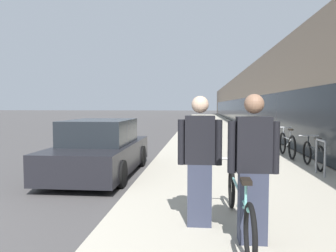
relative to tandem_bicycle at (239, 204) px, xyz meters
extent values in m
cube|color=#B2AA99|center=(0.49, 19.79, -0.43)|extent=(4.77, 70.00, 0.15)
cube|color=gray|center=(7.93, 27.79, 1.77)|extent=(10.00, 70.00, 4.55)
cube|color=#1E2328|center=(2.97, 27.79, 0.74)|extent=(0.10, 63.00, 2.20)
torus|color=black|center=(0.00, 0.99, -0.03)|extent=(0.05, 0.66, 0.66)
torus|color=black|center=(0.00, -0.96, -0.03)|extent=(0.05, 0.66, 0.66)
cylinder|color=#7AD1C6|center=(0.00, 0.01, 0.17)|extent=(0.04, 1.65, 0.04)
cylinder|color=#7AD1C6|center=(0.00, -0.37, 0.08)|extent=(0.04, 0.98, 0.31)
cylinder|color=#7AD1C6|center=(0.00, -0.61, 0.31)|extent=(0.03, 0.03, 0.27)
cube|color=black|center=(0.00, -0.61, 0.44)|extent=(0.11, 0.22, 0.05)
cylinder|color=#7AD1C6|center=(0.00, 0.83, 0.31)|extent=(0.03, 0.03, 0.29)
cylinder|color=silver|center=(0.00, 0.83, 0.46)|extent=(0.52, 0.03, 0.03)
cube|color=#33384C|center=(0.12, -0.34, 0.07)|extent=(0.33, 0.24, 0.85)
cube|color=black|center=(0.12, -0.34, 0.82)|extent=(0.40, 0.24, 0.65)
cylinder|color=black|center=(-0.13, -0.34, 0.79)|extent=(0.10, 0.10, 0.62)
cylinder|color=black|center=(0.37, -0.34, 0.79)|extent=(0.10, 0.10, 0.62)
sphere|color=#936B51|center=(0.12, -0.34, 1.30)|extent=(0.23, 0.23, 0.23)
cube|color=#33384C|center=(-0.51, 0.18, 0.07)|extent=(0.33, 0.23, 0.85)
cube|color=black|center=(-0.51, 0.18, 0.82)|extent=(0.40, 0.23, 0.65)
cylinder|color=black|center=(-0.76, 0.18, 0.78)|extent=(0.10, 0.10, 0.61)
cylinder|color=black|center=(-0.26, 0.18, 0.78)|extent=(0.10, 0.10, 0.61)
sphere|color=beige|center=(-0.51, 0.18, 1.29)|extent=(0.23, 0.23, 0.23)
cylinder|color=gray|center=(2.32, 3.39, 0.05)|extent=(0.05, 0.05, 0.82)
cylinder|color=gray|center=(2.32, 3.94, 0.05)|extent=(0.05, 0.05, 0.82)
cylinder|color=gray|center=(2.32, 3.67, 0.46)|extent=(0.05, 0.55, 0.05)
torus|color=black|center=(2.45, 5.06, -0.03)|extent=(0.05, 0.65, 0.65)
torus|color=black|center=(2.45, 4.09, -0.03)|extent=(0.05, 0.65, 0.65)
cylinder|color=black|center=(2.45, 4.58, 0.17)|extent=(0.04, 0.83, 0.04)
cylinder|color=black|center=(2.45, 4.38, 0.07)|extent=(0.04, 0.51, 0.30)
cylinder|color=black|center=(2.45, 4.26, 0.30)|extent=(0.03, 0.03, 0.27)
cube|color=black|center=(2.45, 4.26, 0.44)|extent=(0.11, 0.22, 0.05)
cylinder|color=black|center=(2.45, 4.99, 0.31)|extent=(0.03, 0.03, 0.29)
cylinder|color=silver|center=(2.45, 4.99, 0.45)|extent=(0.52, 0.03, 0.03)
torus|color=black|center=(2.27, 7.04, 0.01)|extent=(0.06, 0.74, 0.74)
torus|color=black|center=(2.27, 5.90, 0.01)|extent=(0.06, 0.74, 0.74)
cylinder|color=#B7BCC1|center=(2.27, 6.47, 0.23)|extent=(0.04, 0.97, 0.04)
cylinder|color=#B7BCC1|center=(2.27, 6.24, 0.13)|extent=(0.04, 0.59, 0.34)
cylinder|color=#B7BCC1|center=(2.27, 6.10, 0.38)|extent=(0.03, 0.03, 0.30)
cube|color=black|center=(2.27, 6.10, 0.54)|extent=(0.11, 0.22, 0.05)
cylinder|color=#B7BCC1|center=(2.27, 6.95, 0.39)|extent=(0.03, 0.03, 0.32)
cylinder|color=silver|center=(2.27, 6.95, 0.55)|extent=(0.52, 0.03, 0.03)
cube|color=black|center=(-3.06, 3.88, -0.03)|extent=(1.78, 4.20, 0.66)
cube|color=#1E2328|center=(-3.06, 3.88, 0.61)|extent=(1.53, 2.10, 0.61)
cylinder|color=black|center=(-3.88, 5.14, -0.21)|extent=(0.22, 0.60, 0.60)
cylinder|color=black|center=(-2.23, 5.14, -0.21)|extent=(0.22, 0.60, 0.60)
cylinder|color=black|center=(-3.88, 2.62, -0.21)|extent=(0.22, 0.60, 0.60)
cylinder|color=black|center=(-2.23, 2.62, -0.21)|extent=(0.22, 0.60, 0.60)
camera|label=1|loc=(-0.51, -4.25, 1.28)|focal=35.00mm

